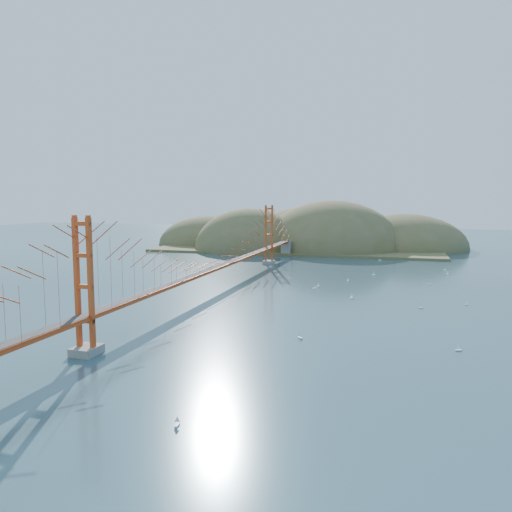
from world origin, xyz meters
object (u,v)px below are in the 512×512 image
(bridge, at_px, (215,241))
(sailboat_0, at_px, (351,297))
(sailboat_2, at_px, (420,307))
(sailboat_1, at_px, (348,280))

(bridge, bearing_deg, sailboat_0, 0.20)
(sailboat_2, relative_size, sailboat_0, 0.91)
(bridge, xyz_separation_m, sailboat_0, (19.10, 0.07, -6.85))
(bridge, distance_m, sailboat_1, 22.99)
(sailboat_1, bearing_deg, sailboat_2, -59.14)
(sailboat_2, height_order, sailboat_0, sailboat_0)
(sailboat_0, bearing_deg, sailboat_2, -24.09)
(sailboat_1, height_order, sailboat_0, sailboat_0)
(bridge, relative_size, sailboat_0, 133.40)
(bridge, height_order, sailboat_2, bridge)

